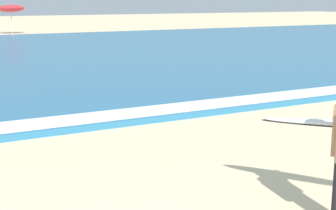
% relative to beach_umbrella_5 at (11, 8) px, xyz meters
% --- Properties ---
extents(surf_foam, '(120.00, 0.96, 0.01)m').
position_rel_beach_umbrella_5_xyz_m(surf_foam, '(-5.95, -29.49, -1.81)').
color(surf_foam, white).
rests_on(surf_foam, sea).
extents(beach_umbrella_5, '(1.97, 2.00, 2.28)m').
position_rel_beach_umbrella_5_xyz_m(beach_umbrella_5, '(0.00, 0.00, 0.00)').
color(beach_umbrella_5, beige).
rests_on(beach_umbrella_5, ground).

